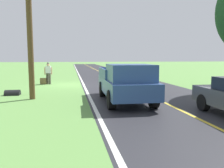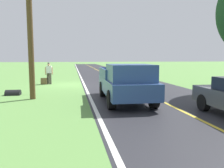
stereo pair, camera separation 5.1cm
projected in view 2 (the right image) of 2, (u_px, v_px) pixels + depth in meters
The scene contains 9 objects.
ground_plane at pixel (70, 85), 17.98m from camera, with size 200.00×200.00×0.00m, color #609347.
road_surface at pixel (125, 84), 18.73m from camera, with size 7.09×120.00×0.00m, color #28282D.
lane_edge_line at pixel (84, 84), 18.16m from camera, with size 0.16×117.60×0.00m, color silver.
lane_centre_line at pixel (125, 84), 18.73m from camera, with size 0.14×117.60×0.00m, color gold.
hitchhiker_walking at pixel (49, 72), 18.35m from camera, with size 0.62×0.52×1.75m.
suitcase_carried at pixel (44, 81), 18.31m from camera, with size 0.20×0.46×0.50m, color brown.
pickup_truck_passing at pixel (126, 82), 10.82m from camera, with size 2.20×5.45×1.82m.
utility_pole_roadside at pixel (30, 28), 11.36m from camera, with size 0.28×0.28×7.15m, color brown.
drainage_culvert at pixel (13, 95), 13.01m from camera, with size 0.60×0.60×0.80m, color black.
Camera 2 is at (-0.18, 18.15, 2.10)m, focal length 36.75 mm.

